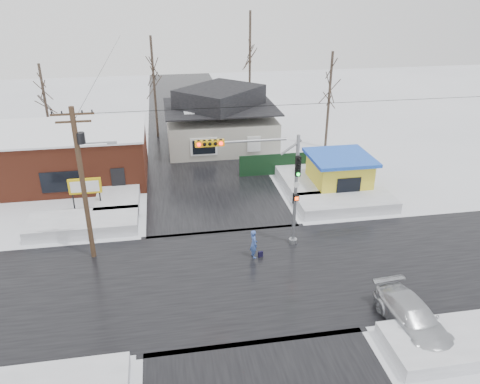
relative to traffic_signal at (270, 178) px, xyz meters
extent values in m
plane|color=white|center=(-2.43, -2.97, -4.54)|extent=(120.00, 120.00, 0.00)
cube|color=black|center=(-2.43, -2.97, -4.53)|extent=(10.00, 120.00, 0.02)
cube|color=black|center=(-2.43, -2.97, -4.53)|extent=(120.00, 10.00, 0.02)
cube|color=white|center=(-11.43, 4.03, -4.14)|extent=(7.00, 3.00, 0.80)
cube|color=white|center=(6.57, 4.03, -4.14)|extent=(7.00, 3.00, 0.80)
cube|color=white|center=(6.57, -9.97, -4.19)|extent=(7.00, 3.00, 0.70)
cube|color=white|center=(-9.43, 9.03, -4.14)|extent=(3.00, 8.00, 0.80)
cube|color=white|center=(4.57, 9.03, -4.14)|extent=(3.00, 8.00, 0.80)
cylinder|color=gray|center=(1.57, 0.03, -1.04)|extent=(0.20, 0.20, 7.00)
cylinder|color=gray|center=(1.57, 0.03, -4.39)|extent=(0.50, 0.50, 0.30)
cylinder|color=gray|center=(-1.43, 0.03, 2.26)|extent=(4.60, 0.14, 0.14)
cube|color=gold|center=(-3.43, 0.03, 2.26)|extent=(1.60, 0.28, 0.35)
sphere|color=#FF0C0C|center=(-4.03, -0.13, 2.26)|extent=(0.20, 0.20, 0.20)
sphere|color=#FF0C0C|center=(-2.83, -0.13, 2.26)|extent=(0.20, 0.20, 0.20)
cube|color=black|center=(1.57, -0.17, 0.66)|extent=(0.30, 0.22, 1.20)
sphere|color=#0CE533|center=(1.57, -0.31, 0.21)|extent=(0.18, 0.18, 0.18)
cube|color=black|center=(1.57, -0.17, -1.34)|extent=(0.30, 0.20, 0.35)
cylinder|color=#382619|center=(-10.43, 0.53, -0.04)|extent=(0.28, 0.28, 9.00)
cube|color=#382619|center=(-10.43, 0.53, 4.06)|extent=(2.20, 0.10, 0.10)
cube|color=#382619|center=(-10.43, 0.53, 3.66)|extent=(1.80, 0.10, 0.10)
cylinder|color=black|center=(-10.18, 0.53, 2.76)|extent=(0.44, 0.44, 0.60)
cylinder|color=gray|center=(-9.53, 0.53, 2.46)|extent=(1.80, 0.08, 0.08)
cube|color=gray|center=(-8.63, 0.53, 2.41)|extent=(0.50, 0.22, 0.12)
cube|color=maroon|center=(-13.43, 13.03, -2.54)|extent=(12.00, 8.00, 4.00)
cube|color=white|center=(-13.43, 13.03, -0.49)|extent=(12.20, 8.20, 0.15)
cube|color=black|center=(-13.43, 9.01, -3.14)|extent=(3.00, 0.08, 1.60)
cube|color=black|center=(-9.43, 9.01, -3.44)|extent=(1.00, 0.08, 2.20)
cylinder|color=black|center=(-12.33, 6.53, -3.64)|extent=(0.10, 0.10, 1.80)
cylinder|color=black|center=(-10.53, 6.53, -3.64)|extent=(0.10, 0.10, 1.80)
cube|color=gold|center=(-11.43, 6.53, -2.54)|extent=(2.20, 0.18, 1.10)
cube|color=white|center=(-11.43, 6.42, -2.54)|extent=(1.90, 0.02, 0.80)
cube|color=#BCB8A9|center=(-0.43, 19.03, -3.04)|extent=(10.00, 8.00, 3.00)
cube|color=black|center=(-0.43, 19.03, -0.64)|extent=(10.40, 8.40, 0.12)
pyramid|color=black|center=(-0.43, 19.03, 0.32)|extent=(9.00, 7.00, 1.80)
cube|color=maroon|center=(2.77, 20.03, 0.36)|extent=(0.70, 0.70, 1.40)
cube|color=white|center=(-2.43, 14.98, -3.14)|extent=(2.40, 0.12, 1.60)
cube|color=yellow|center=(7.07, 7.03, -3.24)|extent=(4.00, 4.00, 2.60)
cube|color=#1A2EC6|center=(7.07, 7.03, -1.79)|extent=(4.60, 4.60, 0.25)
cube|color=black|center=(7.07, 5.00, -3.24)|extent=(1.80, 0.06, 1.20)
cube|color=black|center=(4.07, 11.03, -3.64)|extent=(8.00, 0.12, 1.80)
cylinder|color=#332821|center=(-6.43, 23.03, 0.46)|extent=(0.24, 0.24, 10.00)
cylinder|color=#332821|center=(3.57, 25.03, 1.46)|extent=(0.24, 0.24, 12.00)
cylinder|color=#332821|center=(9.57, 17.03, -0.04)|extent=(0.24, 0.24, 9.00)
cylinder|color=#332821|center=(-16.43, 21.03, -0.54)|extent=(0.24, 0.24, 8.00)
imported|color=#3B58A6|center=(-1.15, -1.11, -3.66)|extent=(0.53, 0.71, 1.76)
imported|color=silver|center=(4.90, -8.47, -3.84)|extent=(2.33, 4.93, 1.39)
cube|color=black|center=(-0.75, -1.19, -4.36)|extent=(0.30, 0.18, 0.35)
camera|label=1|loc=(-5.89, -24.07, 10.47)|focal=35.00mm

